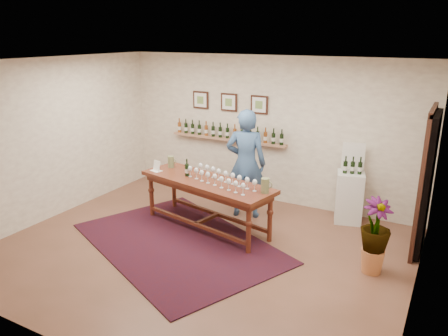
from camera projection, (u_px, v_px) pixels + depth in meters
The scene contains 14 objects.
ground at pixel (199, 250), 6.67m from camera, with size 6.00×6.00×0.00m, color brown.
room_shell at pixel (372, 168), 6.93m from camera, with size 6.00×6.00×6.00m.
rug at pixel (178, 243), 6.89m from camera, with size 3.31×2.20×0.02m, color #4F0F0E.
tasting_table at pixel (207, 187), 7.24m from camera, with size 2.52×1.25×0.86m.
table_glasses at pixel (220, 178), 7.00m from camera, with size 1.43×0.33×0.20m, color silver, non-canonical shape.
table_bottles at pixel (188, 167), 7.40m from camera, with size 0.26×0.15×0.28m, color black, non-canonical shape.
pitcher_left at pixel (171, 162), 7.85m from camera, with size 0.13×0.13×0.21m, color olive, non-canonical shape.
pitcher_right at pixel (265, 186), 6.59m from camera, with size 0.15×0.15×0.23m, color olive, non-canonical shape.
menu_card at pixel (157, 166), 7.67m from camera, with size 0.20×0.14×0.18m, color white.
display_pedestal at pixel (349, 197), 7.58m from camera, with size 0.45×0.45×0.90m, color silver.
pedestal_bottles at pixel (353, 166), 7.36m from camera, with size 0.29×0.08×0.29m, color black, non-canonical shape.
info_sign at pixel (353, 156), 7.48m from camera, with size 0.38×0.02×0.52m, color white.
potted_plant at pixel (375, 236), 5.91m from camera, with size 0.69×0.69×0.93m.
person at pixel (246, 164), 7.68m from camera, with size 0.71×0.47×1.95m, color #33517A.
Camera 1 is at (3.21, -5.09, 3.17)m, focal length 35.00 mm.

